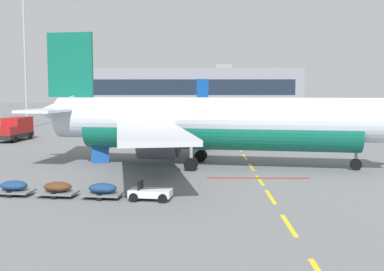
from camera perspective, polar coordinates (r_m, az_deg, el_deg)
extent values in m
cube|color=yellow|center=(24.93, 11.58, -10.53)|extent=(0.24, 4.00, 0.01)
cube|color=yellow|center=(31.05, 9.44, -7.30)|extent=(0.24, 4.00, 0.01)
cube|color=yellow|center=(36.48, 8.18, -5.37)|extent=(0.24, 4.00, 0.01)
cube|color=yellow|center=(42.58, 7.16, -3.80)|extent=(0.24, 4.00, 0.01)
cube|color=yellow|center=(48.91, 6.38, -2.58)|extent=(0.24, 4.00, 0.01)
cube|color=yellow|center=(55.14, 5.78, -1.67)|extent=(0.24, 4.00, 0.01)
cube|color=yellow|center=(61.74, 5.29, -0.90)|extent=(0.24, 4.00, 0.01)
cube|color=yellow|center=(68.84, 4.86, -0.24)|extent=(0.24, 4.00, 0.01)
cube|color=yellow|center=(74.62, 4.58, 0.21)|extent=(0.24, 4.00, 0.01)
cube|color=yellow|center=(81.46, 4.29, 0.65)|extent=(0.24, 4.00, 0.01)
cube|color=yellow|center=(88.04, 4.06, 1.01)|extent=(0.24, 4.00, 0.01)
cube|color=yellow|center=(95.24, 3.84, 1.35)|extent=(0.24, 4.00, 0.01)
cube|color=yellow|center=(102.06, 3.66, 1.62)|extent=(0.24, 4.00, 0.01)
cube|color=#B21414|center=(37.39, 8.00, -5.10)|extent=(8.00, 0.40, 0.01)
cylinder|color=silver|center=(42.33, 3.19, 2.04)|extent=(30.32, 8.53, 3.80)
cylinder|color=#0F604C|center=(42.40, 3.18, 0.63)|extent=(24.74, 7.34, 3.50)
cone|color=silver|center=(46.93, -16.28, 2.74)|extent=(4.66, 3.86, 3.23)
cube|color=#192333|center=(42.87, 22.12, 2.58)|extent=(2.03, 3.07, 0.60)
cube|color=#0F604C|center=(46.18, -14.47, 8.24)|extent=(4.40, 1.05, 6.00)
cube|color=silver|center=(49.36, -13.54, 3.27)|extent=(4.17, 6.83, 0.24)
cube|color=silver|center=(43.59, -16.94, 2.91)|extent=(4.17, 6.83, 0.24)
cube|color=#B7BCC6|center=(51.35, -0.04, 2.12)|extent=(12.31, 17.24, 0.36)
cube|color=#B7BCC6|center=(34.80, -5.07, 0.50)|extent=(7.72, 17.58, 0.36)
cylinder|color=#4C4F54|center=(48.54, -0.85, 0.21)|extent=(3.49, 2.58, 2.10)
cylinder|color=black|center=(48.26, 1.01, 0.17)|extent=(0.40, 1.78, 1.79)
cylinder|color=#4C4F54|center=(37.87, -4.07, -1.30)|extent=(3.49, 2.58, 2.10)
cylinder|color=black|center=(37.51, -1.70, -1.35)|extent=(0.40, 1.78, 1.79)
cylinder|color=gray|center=(42.75, 19.21, -1.55)|extent=(0.28, 0.28, 2.67)
cylinder|color=black|center=(42.92, 19.16, -3.32)|extent=(1.02, 0.43, 0.99)
cylinder|color=gray|center=(45.38, 1.07, -0.82)|extent=(0.28, 0.28, 2.61)
cylinder|color=black|center=(45.89, 1.14, -2.40)|extent=(1.14, 0.52, 1.10)
cylinder|color=black|center=(45.20, 1.00, -2.52)|extent=(1.14, 0.52, 1.10)
cylinder|color=gray|center=(40.29, -0.11, -1.62)|extent=(0.28, 0.28, 2.61)
cylinder|color=black|center=(40.81, -0.02, -3.38)|extent=(1.14, 0.52, 1.10)
cylinder|color=black|center=(40.13, -0.20, -3.53)|extent=(1.14, 0.52, 1.10)
cylinder|color=white|center=(103.35, -3.20, 3.52)|extent=(19.33, 17.69, 2.94)
cylinder|color=#0F479E|center=(103.38, -3.20, 3.07)|extent=(15.94, 14.63, 2.70)
cone|color=white|center=(96.73, -8.70, 3.33)|extent=(3.94, 3.95, 2.88)
cone|color=white|center=(111.15, 1.81, 3.85)|extent=(4.09, 4.03, 2.50)
cube|color=#192333|center=(97.14, -8.29, 3.65)|extent=(2.39, 2.47, 0.46)
cube|color=#0F479E|center=(110.20, 1.29, 5.62)|extent=(2.72, 2.47, 4.64)
cube|color=white|center=(108.77, 2.37, 3.93)|extent=(5.14, 5.34, 0.19)
cube|color=white|center=(112.44, 0.65, 3.98)|extent=(5.14, 5.34, 0.19)
cube|color=#B7BCC6|center=(100.21, 0.49, 3.26)|extent=(8.45, 13.57, 0.28)
cube|color=#B7BCC6|center=(110.46, -4.00, 3.45)|extent=(13.30, 9.62, 0.28)
cylinder|color=#4C4F54|center=(102.09, -0.32, 2.67)|extent=(2.93, 2.86, 1.62)
cylinder|color=black|center=(101.30, -0.85, 2.64)|extent=(0.99, 1.09, 1.38)
cylinder|color=#4C4F54|center=(108.72, -3.22, 2.83)|extent=(2.93, 2.86, 1.62)
cylinder|color=black|center=(107.97, -3.74, 2.81)|extent=(0.99, 1.09, 1.38)
cylinder|color=gray|center=(98.12, -7.47, 2.26)|extent=(0.22, 0.22, 2.06)
cylinder|color=black|center=(98.19, -7.46, 1.66)|extent=(0.72, 0.67, 0.77)
cylinder|color=gray|center=(102.80, -1.83, 2.46)|extent=(0.22, 0.22, 2.02)
cylinder|color=black|center=(102.65, -1.73, 1.89)|extent=(0.82, 0.77, 0.85)
cylinder|color=black|center=(103.07, -1.92, 1.90)|extent=(0.82, 0.77, 0.85)
cylinder|color=gray|center=(105.96, -3.19, 2.54)|extent=(0.22, 0.22, 2.02)
cylinder|color=black|center=(105.80, -3.10, 1.99)|extent=(0.82, 0.77, 0.85)
cylinder|color=black|center=(106.23, -3.27, 2.01)|extent=(0.82, 0.77, 0.85)
cube|color=black|center=(68.31, -20.62, 0.00)|extent=(2.97, 7.17, 0.60)
cube|color=maroon|center=(66.19, -21.54, 0.55)|extent=(2.49, 2.56, 1.10)
cube|color=#192333|center=(65.16, -22.00, 0.55)|extent=(1.92, 0.22, 0.64)
cube|color=maroon|center=(69.08, -20.30, 1.20)|extent=(2.78, 4.94, 2.10)
cylinder|color=black|center=(65.80, -20.55, -0.42)|extent=(0.36, 0.98, 0.96)
cylinder|color=black|center=(69.82, -18.92, -0.04)|extent=(0.36, 0.98, 0.96)
cylinder|color=black|center=(70.86, -20.68, -0.02)|extent=(0.36, 0.98, 0.96)
cube|color=silver|center=(29.81, -5.02, -6.88)|extent=(2.75, 1.70, 0.44)
cube|color=black|center=(29.88, -6.24, -6.08)|extent=(0.25, 1.13, 0.56)
cylinder|color=black|center=(30.34, -3.03, -7.00)|extent=(0.58, 0.24, 0.56)
cylinder|color=black|center=(29.00, -3.56, -7.59)|extent=(0.58, 0.24, 0.56)
cylinder|color=black|center=(30.73, -6.38, -6.87)|extent=(0.58, 0.24, 0.56)
cylinder|color=black|center=(29.41, -7.06, -7.44)|extent=(0.58, 0.24, 0.56)
cube|color=slate|center=(30.68, -10.71, -6.95)|extent=(2.56, 1.77, 0.12)
ellipsoid|color=navy|center=(30.61, -10.72, -6.25)|extent=(1.95, 1.41, 0.64)
cylinder|color=black|center=(31.32, -10.31, -6.80)|extent=(0.45, 0.19, 0.44)
cylinder|color=black|center=(30.07, -11.12, -7.33)|extent=(0.45, 0.19, 0.44)
cube|color=slate|center=(31.76, -15.88, -6.64)|extent=(2.56, 1.77, 0.12)
ellipsoid|color=#4C2D19|center=(31.68, -15.90, -5.97)|extent=(1.95, 1.41, 0.64)
cylinder|color=black|center=(32.37, -15.39, -6.51)|extent=(0.45, 0.19, 0.44)
cylinder|color=black|center=(31.17, -16.38, -7.00)|extent=(0.45, 0.19, 0.44)
cube|color=slate|center=(33.07, -20.67, -6.31)|extent=(2.56, 1.77, 0.12)
ellipsoid|color=navy|center=(32.99, -20.69, -5.66)|extent=(1.95, 1.41, 0.64)
cylinder|color=black|center=(33.66, -20.11, -6.19)|extent=(0.45, 0.19, 0.44)
cylinder|color=black|center=(32.50, -21.24, -6.64)|extent=(0.45, 0.19, 0.44)
cube|color=#194C9E|center=(45.88, -11.03, -2.18)|extent=(1.95, 1.92, 1.60)
cube|color=silver|center=(45.88, -11.03, -2.18)|extent=(1.58, 0.46, 1.36)
cylinder|color=slate|center=(90.05, -19.25, 1.01)|extent=(0.70, 0.70, 0.60)
cylinder|color=#9EA0A5|center=(90.07, -19.52, 9.48)|extent=(0.36, 0.36, 27.22)
cube|color=gray|center=(169.98, -0.09, 5.59)|extent=(76.13, 21.41, 14.35)
cube|color=#192333|center=(159.23, -0.17, 5.85)|extent=(70.04, 0.12, 5.17)
cube|color=gray|center=(170.32, 3.80, 8.26)|extent=(6.00, 5.00, 1.60)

